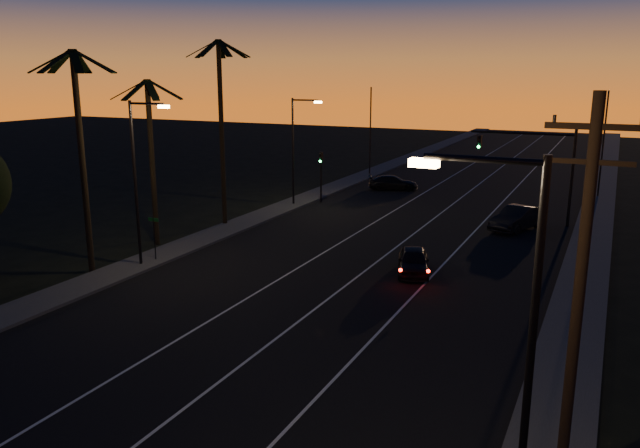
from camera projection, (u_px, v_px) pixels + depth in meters
The scene contains 21 objects.
road at pixel (390, 245), 38.56m from camera, with size 20.00×170.00×0.01m, color black.
sidewalk_left at pixel (237, 225), 43.23m from camera, with size 2.40×170.00×0.16m, color #323230.
sidewalk_right at pixel (586, 268), 33.86m from camera, with size 2.40×170.00×0.16m, color #323230.
lane_stripe_left at pixel (346, 240), 39.82m from camera, with size 0.12×160.00×0.01m, color silver.
lane_stripe_mid at pixel (398, 246), 38.35m from camera, with size 0.12×160.00×0.01m, color silver.
lane_stripe_right at pixel (454, 253), 36.89m from camera, with size 0.12×160.00×0.01m, color silver.
palm_near at pixel (80, 140), 31.64m from camera, with size 4.25×4.16×11.53m.
palm_mid at pixel (151, 144), 37.35m from camera, with size 4.25×4.16×10.03m.
palm_far at pixel (221, 115), 41.87m from camera, with size 4.25×4.16×12.53m.
streetlight_left_near at pixel (139, 171), 33.01m from camera, with size 2.55×0.26×9.00m.
streetlight_left_far at pixel (296, 143), 48.86m from camera, with size 2.55×0.26×8.50m.
streetlight_right_near at pixel (515, 348), 11.78m from camera, with size 2.55×0.26×9.00m.
street_sign at pixel (154, 233), 34.80m from camera, with size 0.70×0.06×2.60m.
utility_pole at pixel (579, 290), 14.92m from camera, with size 2.20×0.28×10.00m.
signal_mast at pixel (537, 156), 43.22m from camera, with size 7.10×0.41×7.00m.
signal_post at pixel (321, 168), 50.61m from camera, with size 0.28×0.37×4.20m.
far_pole_left at pixel (370, 132), 64.03m from camera, with size 0.14×0.14×9.00m, color black.
far_pole_right at pixel (603, 145), 52.20m from camera, with size 0.14×0.14×9.00m, color black.
lead_car at pixel (413, 261), 33.02m from camera, with size 2.85×4.69×1.35m.
right_car at pixel (517, 218), 42.19m from camera, with size 3.24×5.10×1.59m.
cross_car at pixel (393, 183), 56.73m from camera, with size 4.81×3.34×1.29m.
Camera 1 is at (12.06, -5.42, 10.37)m, focal length 35.00 mm.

